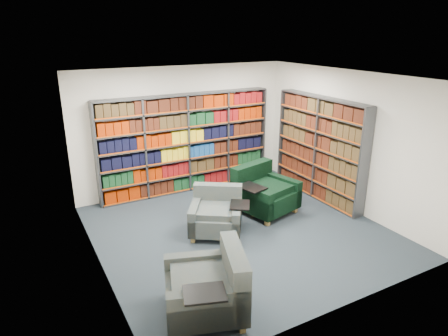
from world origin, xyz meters
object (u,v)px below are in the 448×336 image
chair_green_right (262,193)px  coffee_table (264,200)px  chair_teal_left (217,214)px  chair_teal_front (212,289)px

chair_green_right → coffee_table: 0.18m
chair_teal_left → chair_green_right: 1.27m
chair_teal_left → coffee_table: 1.19m
chair_teal_front → chair_green_right: bearing=45.0°
chair_green_right → coffee_table: size_ratio=1.73×
chair_green_right → chair_teal_front: (-2.32, -2.32, -0.01)m
chair_teal_left → coffee_table: chair_teal_left is taller
chair_teal_front → coffee_table: size_ratio=1.71×
chair_green_right → chair_teal_front: chair_green_right is taller
chair_green_right → chair_teal_front: 3.28m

